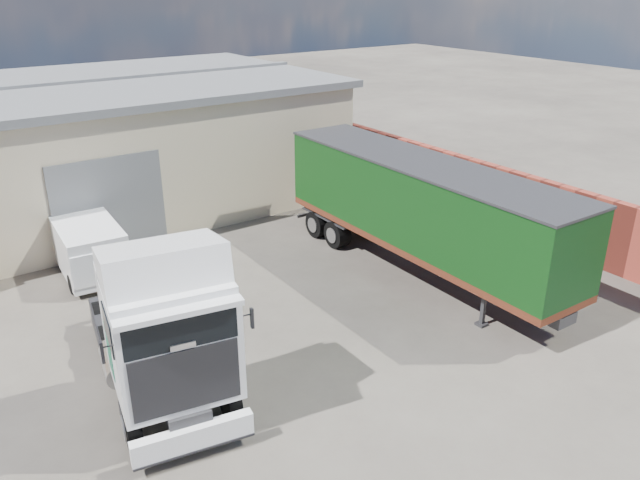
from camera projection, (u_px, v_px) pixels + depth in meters
ground at (314, 360)px, 16.58m from camera, size 120.00×120.00×0.00m
brick_boundary_wall at (455, 183)px, 26.70m from camera, size 0.35×26.00×2.50m
tractor_unit at (164, 333)px, 14.27m from camera, size 3.65×7.03×4.50m
box_trailer at (419, 206)px, 20.66m from camera, size 2.64×11.82×3.92m
panel_van at (87, 246)px, 21.19m from camera, size 2.14×4.65×1.86m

